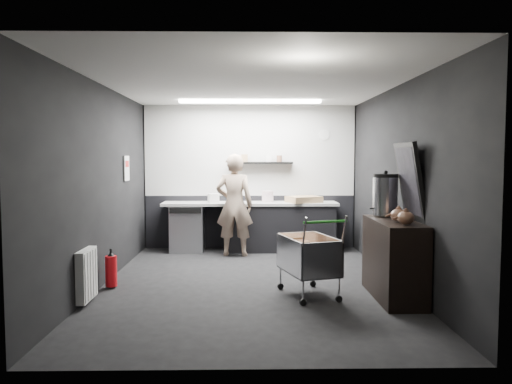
{
  "coord_description": "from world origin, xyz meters",
  "views": [
    {
      "loc": [
        -0.06,
        -6.7,
        1.73
      ],
      "look_at": [
        0.07,
        0.4,
        1.23
      ],
      "focal_mm": 35.0,
      "sensor_mm": 36.0,
      "label": 1
    }
  ],
  "objects": [
    {
      "name": "floor",
      "position": [
        0.0,
        0.0,
        0.0
      ],
      "size": [
        5.5,
        5.5,
        0.0
      ],
      "primitive_type": "plane",
      "color": "black",
      "rests_on": "ground"
    },
    {
      "name": "ceiling",
      "position": [
        0.0,
        0.0,
        2.7
      ],
      "size": [
        5.5,
        5.5,
        0.0
      ],
      "primitive_type": "plane",
      "rotation": [
        3.14,
        0.0,
        0.0
      ],
      "color": "silver",
      "rests_on": "wall_back"
    },
    {
      "name": "wall_back",
      "position": [
        0.0,
        2.75,
        1.35
      ],
      "size": [
        5.5,
        0.0,
        5.5
      ],
      "primitive_type": "plane",
      "rotation": [
        1.57,
        0.0,
        0.0
      ],
      "color": "black",
      "rests_on": "floor"
    },
    {
      "name": "wall_front",
      "position": [
        0.0,
        -2.75,
        1.35
      ],
      "size": [
        5.5,
        0.0,
        5.5
      ],
      "primitive_type": "plane",
      "rotation": [
        -1.57,
        0.0,
        0.0
      ],
      "color": "black",
      "rests_on": "floor"
    },
    {
      "name": "wall_left",
      "position": [
        -2.0,
        0.0,
        1.35
      ],
      "size": [
        0.0,
        5.5,
        5.5
      ],
      "primitive_type": "plane",
      "rotation": [
        1.57,
        0.0,
        1.57
      ],
      "color": "black",
      "rests_on": "floor"
    },
    {
      "name": "wall_right",
      "position": [
        2.0,
        0.0,
        1.35
      ],
      "size": [
        0.0,
        5.5,
        5.5
      ],
      "primitive_type": "plane",
      "rotation": [
        1.57,
        0.0,
        -1.57
      ],
      "color": "black",
      "rests_on": "floor"
    },
    {
      "name": "kitchen_wall_panel",
      "position": [
        0.0,
        2.73,
        1.85
      ],
      "size": [
        3.95,
        0.02,
        1.7
      ],
      "primitive_type": "cube",
      "color": "#B6B6B2",
      "rests_on": "wall_back"
    },
    {
      "name": "dado_panel",
      "position": [
        0.0,
        2.73,
        0.5
      ],
      "size": [
        3.95,
        0.02,
        1.0
      ],
      "primitive_type": "cube",
      "color": "black",
      "rests_on": "wall_back"
    },
    {
      "name": "floating_shelf",
      "position": [
        0.2,
        2.62,
        1.62
      ],
      "size": [
        1.2,
        0.22,
        0.04
      ],
      "primitive_type": "cube",
      "color": "black",
      "rests_on": "wall_back"
    },
    {
      "name": "wall_clock",
      "position": [
        1.4,
        2.72,
        2.15
      ],
      "size": [
        0.2,
        0.03,
        0.2
      ],
      "primitive_type": "cylinder",
      "rotation": [
        1.57,
        0.0,
        0.0
      ],
      "color": "silver",
      "rests_on": "wall_back"
    },
    {
      "name": "poster",
      "position": [
        -1.98,
        1.3,
        1.55
      ],
      "size": [
        0.02,
        0.3,
        0.4
      ],
      "primitive_type": "cube",
      "color": "silver",
      "rests_on": "wall_left"
    },
    {
      "name": "poster_red_band",
      "position": [
        -1.98,
        1.3,
        1.62
      ],
      "size": [
        0.02,
        0.22,
        0.1
      ],
      "primitive_type": "cube",
      "color": "#B41A16",
      "rests_on": "poster"
    },
    {
      "name": "radiator",
      "position": [
        -1.94,
        -0.9,
        0.35
      ],
      "size": [
        0.1,
        0.5,
        0.6
      ],
      "primitive_type": "cube",
      "color": "silver",
      "rests_on": "wall_left"
    },
    {
      "name": "ceiling_strip",
      "position": [
        0.0,
        1.85,
        2.67
      ],
      "size": [
        2.4,
        0.2,
        0.04
      ],
      "primitive_type": "cube",
      "color": "white",
      "rests_on": "ceiling"
    },
    {
      "name": "prep_counter",
      "position": [
        0.14,
        2.42,
        0.46
      ],
      "size": [
        3.2,
        0.61,
        0.9
      ],
      "color": "black",
      "rests_on": "floor"
    },
    {
      "name": "person",
      "position": [
        -0.28,
        1.97,
        0.89
      ],
      "size": [
        0.69,
        0.49,
        1.79
      ],
      "primitive_type": "imported",
      "rotation": [
        0.0,
        0.0,
        3.04
      ],
      "color": "beige",
      "rests_on": "floor"
    },
    {
      "name": "shopping_cart",
      "position": [
        0.71,
        -0.59,
        0.48
      ],
      "size": [
        0.78,
        1.06,
        1.0
      ],
      "color": "silver",
      "rests_on": "floor"
    },
    {
      "name": "sideboard",
      "position": [
        1.75,
        -0.68,
        0.6
      ],
      "size": [
        0.55,
        1.28,
        1.91
      ],
      "color": "black",
      "rests_on": "floor"
    },
    {
      "name": "fire_extinguisher",
      "position": [
        -1.85,
        -0.18,
        0.24
      ],
      "size": [
        0.15,
        0.15,
        0.5
      ],
      "color": "red",
      "rests_on": "floor"
    },
    {
      "name": "cardboard_box",
      "position": [
        0.99,
        2.37,
        0.96
      ],
      "size": [
        0.69,
        0.62,
        0.11
      ],
      "primitive_type": "cube",
      "rotation": [
        0.0,
        0.0,
        0.39
      ],
      "color": "#9C7B53",
      "rests_on": "prep_counter"
    },
    {
      "name": "pink_tub",
      "position": [
        0.33,
        2.42,
        1.01
      ],
      "size": [
        0.21,
        0.21,
        0.21
      ],
      "primitive_type": "cylinder",
      "color": "beige",
      "rests_on": "prep_counter"
    },
    {
      "name": "white_container",
      "position": [
        -0.67,
        2.37,
        0.98
      ],
      "size": [
        0.22,
        0.19,
        0.16
      ],
      "primitive_type": "cube",
      "rotation": [
        0.0,
        0.0,
        0.34
      ],
      "color": "silver",
      "rests_on": "prep_counter"
    }
  ]
}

